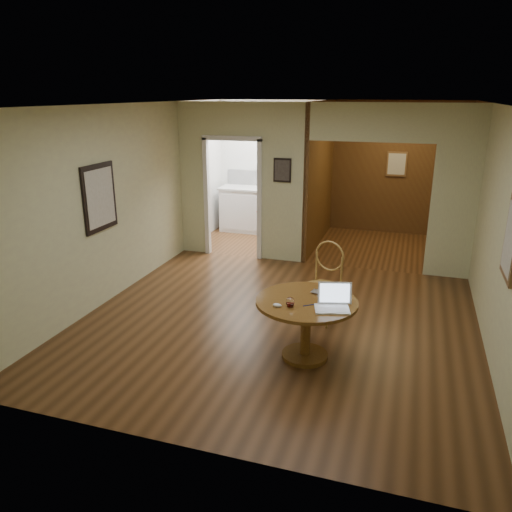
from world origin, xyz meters
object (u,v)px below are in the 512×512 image
(chair, at_px, (325,277))
(closed_laptop, at_px, (323,295))
(dining_table, at_px, (306,315))
(open_laptop, at_px, (333,302))

(chair, distance_m, closed_laptop, 0.89)
(dining_table, height_order, open_laptop, open_laptop)
(chair, distance_m, open_laptop, 1.20)
(dining_table, distance_m, closed_laptop, 0.30)
(chair, relative_size, open_laptop, 2.57)
(dining_table, relative_size, open_laptop, 2.73)
(open_laptop, distance_m, closed_laptop, 0.33)
(dining_table, distance_m, open_laptop, 0.40)
(closed_laptop, bearing_deg, chair, 108.57)
(chair, bearing_deg, open_laptop, -59.02)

